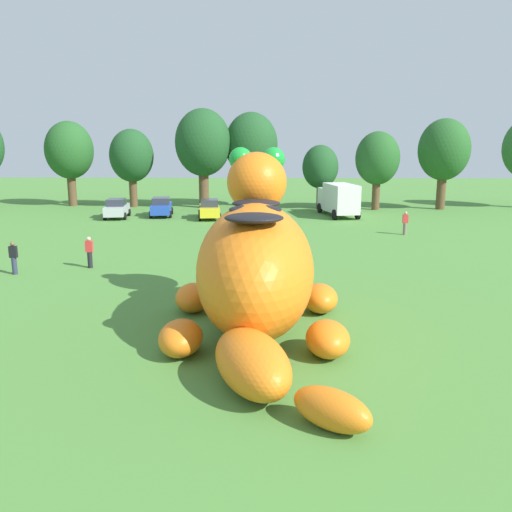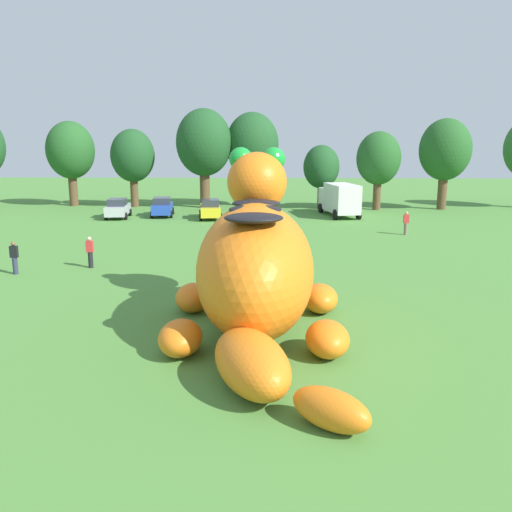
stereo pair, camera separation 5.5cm
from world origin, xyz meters
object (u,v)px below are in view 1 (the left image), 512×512
Objects in this scene: spectator_wandering at (90,252)px; spectator_far_side at (263,225)px; spectator_near_inflatable at (405,223)px; car_yellow at (209,209)px; box_truck at (338,198)px; spectator_mid_field at (265,256)px; car_black at (255,207)px; spectator_by_cars at (14,258)px; giant_inflatable_creature at (256,267)px; car_silver at (117,208)px; car_blue at (161,207)px.

spectator_wandering is 1.00× the size of spectator_far_side.
spectator_near_inflatable and spectator_far_side have the same top height.
car_yellow is 2.51× the size of spectator_far_side.
box_truck is 3.90× the size of spectator_mid_field.
box_truck is at bearing 5.50° from car_black.
spectator_by_cars and spectator_wandering have the same top height.
giant_inflatable_creature is 13.41m from spectator_wandering.
car_yellow is at bearing -161.86° from car_black.
box_truck reaches higher than spectator_by_cars.
spectator_by_cars is (-12.67, 8.06, -1.53)m from giant_inflatable_creature.
giant_inflatable_creature reaches higher than spectator_wandering.
car_black is 24.61m from spectator_by_cars.
car_black is (12.29, 1.07, 0.00)m from car_silver.
giant_inflatable_creature is at bearing -88.34° from car_black.
car_black is at bearing -174.50° from box_truck.
spectator_mid_field is (13.38, -19.74, -0.01)m from car_silver.
car_blue is 2.50× the size of spectator_wandering.
car_yellow is (8.28, -0.24, 0.00)m from car_silver.
box_truck reaches higher than car_blue.
car_silver and car_blue have the same top height.
spectator_by_cars is at bearing -137.56° from spectator_far_side.
box_truck reaches higher than spectator_near_inflatable.
box_truck is (7.55, 0.73, 0.74)m from car_black.
giant_inflatable_creature is 15.09m from spectator_by_cars.
giant_inflatable_creature is 8.97m from spectator_mid_field.
car_silver is (-13.15, 28.58, -1.52)m from giant_inflatable_creature.
car_silver and car_yellow have the same top height.
car_yellow is 2.51× the size of spectator_near_inflatable.
spectator_mid_field is at bearing 88.49° from giant_inflatable_creature.
spectator_far_side is (13.11, -8.97, -0.01)m from car_silver.
box_truck is 3.90× the size of spectator_by_cars.
spectator_by_cars is 17.11m from spectator_far_side.
car_blue reaches higher than spectator_far_side.
car_black is (4.01, 1.31, 0.00)m from car_yellow.
spectator_mid_field is at bearing -55.86° from car_silver.
giant_inflatable_creature reaches higher than box_truck.
box_truck is at bearing 10.01° from car_yellow.
car_blue is (-9.42, 29.79, -1.52)m from giant_inflatable_creature.
car_black is 2.41× the size of spectator_far_side.
car_black is 2.41× the size of spectator_wandering.
box_truck is (16.10, 0.58, 0.74)m from car_blue.
spectator_near_inflatable is (3.67, -9.85, -0.75)m from box_truck.
spectator_mid_field is (-6.45, -21.53, -0.75)m from box_truck.
spectator_wandering is at bearing 24.04° from spectator_by_cars.
car_silver is at bearing 178.31° from car_yellow.
car_blue is 21.84m from spectator_near_inflatable.
spectator_wandering is at bearing 175.51° from spectator_mid_field.
car_blue is at bearing 132.65° from spectator_far_side.
car_yellow is 2.51× the size of spectator_wandering.
spectator_mid_field is (1.09, -20.81, -0.01)m from car_black.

